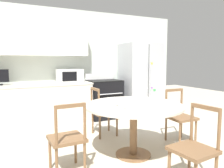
{
  "coord_description": "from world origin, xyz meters",
  "views": [
    {
      "loc": [
        -1.75,
        -2.56,
        1.4
      ],
      "look_at": [
        0.07,
        1.15,
        0.95
      ],
      "focal_mm": 35.0,
      "sensor_mm": 36.0,
      "label": 1
    }
  ],
  "objects_px": {
    "oven_range": "(104,98)",
    "dining_chair_far": "(103,112)",
    "dining_chair_near": "(195,149)",
    "candle_glass": "(135,101)",
    "dining_chair_right": "(180,117)",
    "refrigerator": "(140,79)",
    "dining_chair_left": "(67,139)",
    "microwave": "(70,76)"
  },
  "relations": [
    {
      "from": "oven_range",
      "to": "dining_chair_far",
      "type": "height_order",
      "value": "oven_range"
    },
    {
      "from": "dining_chair_far",
      "to": "dining_chair_near",
      "type": "distance_m",
      "value": 2.01
    },
    {
      "from": "candle_glass",
      "to": "dining_chair_far",
      "type": "bearing_deg",
      "value": 95.55
    },
    {
      "from": "oven_range",
      "to": "dining_chair_right",
      "type": "bearing_deg",
      "value": -76.41
    },
    {
      "from": "dining_chair_right",
      "to": "candle_glass",
      "type": "relative_size",
      "value": 10.1
    },
    {
      "from": "refrigerator",
      "to": "dining_chair_left",
      "type": "xyz_separation_m",
      "value": [
        -2.52,
        -2.2,
        -0.48
      ]
    },
    {
      "from": "oven_range",
      "to": "dining_chair_left",
      "type": "height_order",
      "value": "oven_range"
    },
    {
      "from": "dining_chair_far",
      "to": "dining_chair_near",
      "type": "relative_size",
      "value": 1.0
    },
    {
      "from": "dining_chair_right",
      "to": "dining_chair_near",
      "type": "relative_size",
      "value": 1.0
    },
    {
      "from": "refrigerator",
      "to": "candle_glass",
      "type": "relative_size",
      "value": 20.42
    },
    {
      "from": "refrigerator",
      "to": "candle_glass",
      "type": "bearing_deg",
      "value": -125.23
    },
    {
      "from": "refrigerator",
      "to": "oven_range",
      "type": "distance_m",
      "value": 1.11
    },
    {
      "from": "dining_chair_left",
      "to": "dining_chair_near",
      "type": "height_order",
      "value": "same"
    },
    {
      "from": "microwave",
      "to": "dining_chair_near",
      "type": "xyz_separation_m",
      "value": [
        0.5,
        -3.2,
        -0.61
      ]
    },
    {
      "from": "dining_chair_left",
      "to": "dining_chair_near",
      "type": "xyz_separation_m",
      "value": [
        1.17,
        -0.92,
        0.0
      ]
    },
    {
      "from": "oven_range",
      "to": "candle_glass",
      "type": "distance_m",
      "value": 2.2
    },
    {
      "from": "oven_range",
      "to": "dining_chair_near",
      "type": "height_order",
      "value": "oven_range"
    },
    {
      "from": "refrigerator",
      "to": "oven_range",
      "type": "relative_size",
      "value": 1.69
    },
    {
      "from": "dining_chair_right",
      "to": "candle_glass",
      "type": "xyz_separation_m",
      "value": [
        -0.95,
        -0.07,
        0.37
      ]
    },
    {
      "from": "microwave",
      "to": "dining_chair_left",
      "type": "relative_size",
      "value": 0.62
    },
    {
      "from": "oven_range",
      "to": "candle_glass",
      "type": "height_order",
      "value": "oven_range"
    },
    {
      "from": "dining_chair_near",
      "to": "dining_chair_left",
      "type": "bearing_deg",
      "value": 46.12
    },
    {
      "from": "dining_chair_far",
      "to": "dining_chair_right",
      "type": "bearing_deg",
      "value": 48.83
    },
    {
      "from": "candle_glass",
      "to": "dining_chair_left",
      "type": "bearing_deg",
      "value": -173.44
    },
    {
      "from": "dining_chair_far",
      "to": "candle_glass",
      "type": "distance_m",
      "value": 1.03
    },
    {
      "from": "refrigerator",
      "to": "dining_chair_right",
      "type": "relative_size",
      "value": 2.02
    },
    {
      "from": "microwave",
      "to": "oven_range",
      "type": "bearing_deg",
      "value": -2.45
    },
    {
      "from": "dining_chair_left",
      "to": "microwave",
      "type": "bearing_deg",
      "value": 71.5
    },
    {
      "from": "oven_range",
      "to": "microwave",
      "type": "bearing_deg",
      "value": 177.55
    },
    {
      "from": "dining_chair_right",
      "to": "dining_chair_left",
      "type": "distance_m",
      "value": 2.01
    },
    {
      "from": "dining_chair_right",
      "to": "dining_chair_far",
      "type": "height_order",
      "value": "same"
    },
    {
      "from": "refrigerator",
      "to": "dining_chair_left",
      "type": "height_order",
      "value": "refrigerator"
    },
    {
      "from": "dining_chair_near",
      "to": "candle_glass",
      "type": "xyz_separation_m",
      "value": [
        -0.12,
        1.04,
        0.37
      ]
    },
    {
      "from": "dining_chair_left",
      "to": "dining_chair_near",
      "type": "relative_size",
      "value": 1.0
    },
    {
      "from": "refrigerator",
      "to": "dining_chair_far",
      "type": "xyz_separation_m",
      "value": [
        -1.56,
        -1.12,
        -0.48
      ]
    },
    {
      "from": "candle_glass",
      "to": "dining_chair_near",
      "type": "bearing_deg",
      "value": -83.39
    },
    {
      "from": "microwave",
      "to": "dining_chair_far",
      "type": "distance_m",
      "value": 1.39
    },
    {
      "from": "dining_chair_far",
      "to": "dining_chair_near",
      "type": "height_order",
      "value": "same"
    },
    {
      "from": "dining_chair_left",
      "to": "dining_chair_near",
      "type": "bearing_deg",
      "value": -40.32
    },
    {
      "from": "dining_chair_far",
      "to": "dining_chair_left",
      "type": "distance_m",
      "value": 1.44
    },
    {
      "from": "microwave",
      "to": "dining_chair_left",
      "type": "distance_m",
      "value": 2.46
    },
    {
      "from": "dining_chair_right",
      "to": "dining_chair_far",
      "type": "relative_size",
      "value": 1.0
    }
  ]
}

